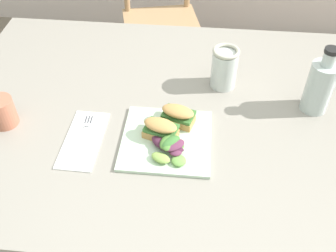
{
  "coord_description": "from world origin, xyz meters",
  "views": [
    {
      "loc": [
        -0.01,
        -0.8,
        1.54
      ],
      "look_at": [
        -0.09,
        -0.01,
        0.76
      ],
      "focal_mm": 42.03,
      "sensor_mm": 36.0,
      "label": 1
    }
  ],
  "objects_px": {
    "chair_wooden_far": "(161,21)",
    "sandwich_half_front": "(161,129)",
    "fork_on_napkin": "(85,134)",
    "mason_jar_iced_tea": "(224,70)",
    "bottle_cold_brew": "(319,89)",
    "cup_extra_side": "(2,112)",
    "dining_table": "(162,135)",
    "plate_lunch": "(167,140)",
    "sandwich_half_back": "(178,115)"
  },
  "relations": [
    {
      "from": "chair_wooden_far",
      "to": "mason_jar_iced_tea",
      "type": "height_order",
      "value": "mason_jar_iced_tea"
    },
    {
      "from": "dining_table",
      "to": "sandwich_half_back",
      "type": "relative_size",
      "value": 12.52
    },
    {
      "from": "dining_table",
      "to": "chair_wooden_far",
      "type": "height_order",
      "value": "chair_wooden_far"
    },
    {
      "from": "sandwich_half_back",
      "to": "bottle_cold_brew",
      "type": "distance_m",
      "value": 0.42
    },
    {
      "from": "chair_wooden_far",
      "to": "cup_extra_side",
      "type": "relative_size",
      "value": 10.02
    },
    {
      "from": "sandwich_half_front",
      "to": "fork_on_napkin",
      "type": "xyz_separation_m",
      "value": [
        -0.22,
        -0.01,
        -0.03
      ]
    },
    {
      "from": "bottle_cold_brew",
      "to": "sandwich_half_front",
      "type": "bearing_deg",
      "value": -158.69
    },
    {
      "from": "sandwich_half_back",
      "to": "cup_extra_side",
      "type": "bearing_deg",
      "value": -175.35
    },
    {
      "from": "chair_wooden_far",
      "to": "fork_on_napkin",
      "type": "relative_size",
      "value": 4.69
    },
    {
      "from": "chair_wooden_far",
      "to": "sandwich_half_back",
      "type": "height_order",
      "value": "chair_wooden_far"
    },
    {
      "from": "sandwich_half_front",
      "to": "sandwich_half_back",
      "type": "height_order",
      "value": "same"
    },
    {
      "from": "dining_table",
      "to": "mason_jar_iced_tea",
      "type": "height_order",
      "value": "mason_jar_iced_tea"
    },
    {
      "from": "sandwich_half_front",
      "to": "cup_extra_side",
      "type": "xyz_separation_m",
      "value": [
        -0.46,
        0.02,
        0.01
      ]
    },
    {
      "from": "cup_extra_side",
      "to": "plate_lunch",
      "type": "bearing_deg",
      "value": -3.32
    },
    {
      "from": "dining_table",
      "to": "bottle_cold_brew",
      "type": "relative_size",
      "value": 6.22
    },
    {
      "from": "dining_table",
      "to": "chair_wooden_far",
      "type": "bearing_deg",
      "value": 96.59
    },
    {
      "from": "dining_table",
      "to": "mason_jar_iced_tea",
      "type": "distance_m",
      "value": 0.29
    },
    {
      "from": "sandwich_half_front",
      "to": "sandwich_half_back",
      "type": "bearing_deg",
      "value": 54.56
    },
    {
      "from": "dining_table",
      "to": "sandwich_half_front",
      "type": "bearing_deg",
      "value": -84.08
    },
    {
      "from": "sandwich_half_back",
      "to": "mason_jar_iced_tea",
      "type": "xyz_separation_m",
      "value": [
        0.13,
        0.2,
        0.02
      ]
    },
    {
      "from": "chair_wooden_far",
      "to": "mason_jar_iced_tea",
      "type": "xyz_separation_m",
      "value": [
        0.31,
        -0.9,
        0.35
      ]
    },
    {
      "from": "cup_extra_side",
      "to": "sandwich_half_front",
      "type": "bearing_deg",
      "value": -2.44
    },
    {
      "from": "chair_wooden_far",
      "to": "sandwich_half_back",
      "type": "bearing_deg",
      "value": -80.93
    },
    {
      "from": "sandwich_half_front",
      "to": "plate_lunch",
      "type": "bearing_deg",
      "value": -25.09
    },
    {
      "from": "fork_on_napkin",
      "to": "cup_extra_side",
      "type": "xyz_separation_m",
      "value": [
        -0.24,
        0.03,
        0.04
      ]
    },
    {
      "from": "chair_wooden_far",
      "to": "plate_lunch",
      "type": "distance_m",
      "value": 1.22
    },
    {
      "from": "sandwich_half_front",
      "to": "cup_extra_side",
      "type": "bearing_deg",
      "value": 177.56
    },
    {
      "from": "plate_lunch",
      "to": "sandwich_half_back",
      "type": "xyz_separation_m",
      "value": [
        0.03,
        0.07,
        0.03
      ]
    },
    {
      "from": "dining_table",
      "to": "chair_wooden_far",
      "type": "distance_m",
      "value": 1.06
    },
    {
      "from": "dining_table",
      "to": "bottle_cold_brew",
      "type": "bearing_deg",
      "value": 6.49
    },
    {
      "from": "sandwich_half_back",
      "to": "cup_extra_side",
      "type": "distance_m",
      "value": 0.5
    },
    {
      "from": "cup_extra_side",
      "to": "dining_table",
      "type": "bearing_deg",
      "value": 12.94
    },
    {
      "from": "plate_lunch",
      "to": "bottle_cold_brew",
      "type": "height_order",
      "value": "bottle_cold_brew"
    },
    {
      "from": "chair_wooden_far",
      "to": "mason_jar_iced_tea",
      "type": "distance_m",
      "value": 1.02
    },
    {
      "from": "sandwich_half_front",
      "to": "cup_extra_side",
      "type": "distance_m",
      "value": 0.46
    },
    {
      "from": "chair_wooden_far",
      "to": "sandwich_half_back",
      "type": "distance_m",
      "value": 1.16
    },
    {
      "from": "sandwich_half_back",
      "to": "mason_jar_iced_tea",
      "type": "relative_size",
      "value": 0.78
    },
    {
      "from": "sandwich_half_front",
      "to": "mason_jar_iced_tea",
      "type": "distance_m",
      "value": 0.31
    },
    {
      "from": "dining_table",
      "to": "sandwich_half_front",
      "type": "xyz_separation_m",
      "value": [
        0.01,
        -0.12,
        0.15
      ]
    },
    {
      "from": "dining_table",
      "to": "sandwich_half_back",
      "type": "height_order",
      "value": "sandwich_half_back"
    },
    {
      "from": "plate_lunch",
      "to": "bottle_cold_brew",
      "type": "xyz_separation_m",
      "value": [
        0.43,
        0.18,
        0.07
      ]
    },
    {
      "from": "chair_wooden_far",
      "to": "sandwich_half_front",
      "type": "height_order",
      "value": "chair_wooden_far"
    },
    {
      "from": "plate_lunch",
      "to": "cup_extra_side",
      "type": "xyz_separation_m",
      "value": [
        -0.48,
        0.03,
        0.04
      ]
    },
    {
      "from": "sandwich_half_front",
      "to": "bottle_cold_brew",
      "type": "xyz_separation_m",
      "value": [
        0.45,
        0.17,
        0.04
      ]
    },
    {
      "from": "chair_wooden_far",
      "to": "fork_on_napkin",
      "type": "xyz_separation_m",
      "value": [
        -0.08,
        -1.17,
        0.3
      ]
    },
    {
      "from": "sandwich_half_front",
      "to": "chair_wooden_far",
      "type": "bearing_deg",
      "value": 96.52
    },
    {
      "from": "bottle_cold_brew",
      "to": "mason_jar_iced_tea",
      "type": "bearing_deg",
      "value": 162.43
    },
    {
      "from": "sandwich_half_front",
      "to": "mason_jar_iced_tea",
      "type": "relative_size",
      "value": 0.78
    },
    {
      "from": "plate_lunch",
      "to": "sandwich_half_back",
      "type": "relative_size",
      "value": 2.35
    },
    {
      "from": "sandwich_half_front",
      "to": "bottle_cold_brew",
      "type": "bearing_deg",
      "value": 21.31
    }
  ]
}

